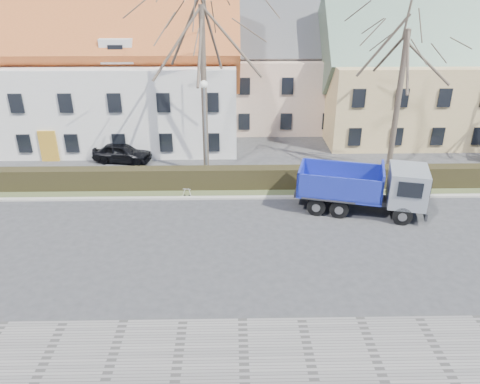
{
  "coord_description": "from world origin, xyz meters",
  "views": [
    {
      "loc": [
        -0.37,
        -19.95,
        11.78
      ],
      "look_at": [
        0.07,
        2.04,
        1.6
      ],
      "focal_mm": 35.0,
      "sensor_mm": 36.0,
      "label": 1
    }
  ],
  "objects_px": {
    "dump_truck": "(357,187)",
    "cart_frame": "(184,192)",
    "parked_car_a": "(122,152)",
    "streetlight": "(205,133)"
  },
  "relations": [
    {
      "from": "streetlight",
      "to": "cart_frame",
      "type": "xyz_separation_m",
      "value": [
        -1.26,
        -2.14,
        -2.92
      ]
    },
    {
      "from": "dump_truck",
      "to": "cart_frame",
      "type": "height_order",
      "value": "dump_truck"
    },
    {
      "from": "parked_car_a",
      "to": "streetlight",
      "type": "bearing_deg",
      "value": -110.85
    },
    {
      "from": "dump_truck",
      "to": "streetlight",
      "type": "height_order",
      "value": "streetlight"
    },
    {
      "from": "dump_truck",
      "to": "streetlight",
      "type": "xyz_separation_m",
      "value": [
        -8.32,
        4.03,
        1.81
      ]
    },
    {
      "from": "streetlight",
      "to": "cart_frame",
      "type": "distance_m",
      "value": 3.83
    },
    {
      "from": "dump_truck",
      "to": "cart_frame",
      "type": "distance_m",
      "value": 9.82
    },
    {
      "from": "dump_truck",
      "to": "parked_car_a",
      "type": "xyz_separation_m",
      "value": [
        -14.34,
        7.75,
        -0.72
      ]
    },
    {
      "from": "dump_truck",
      "to": "parked_car_a",
      "type": "relative_size",
      "value": 1.75
    },
    {
      "from": "cart_frame",
      "to": "parked_car_a",
      "type": "height_order",
      "value": "parked_car_a"
    }
  ]
}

